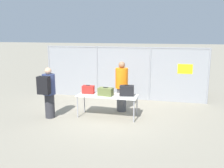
{
  "coord_description": "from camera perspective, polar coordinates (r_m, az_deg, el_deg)",
  "views": [
    {
      "loc": [
        2.17,
        -7.93,
        2.89
      ],
      "look_at": [
        -0.0,
        0.72,
        1.05
      ],
      "focal_mm": 40.0,
      "sensor_mm": 36.0,
      "label": 1
    }
  ],
  "objects": [
    {
      "name": "suitcase_olive",
      "position": [
        8.52,
        -1.48,
        -1.77
      ],
      "size": [
        0.53,
        0.33,
        0.3
      ],
      "color": "#566033",
      "rests_on": "inspection_table"
    },
    {
      "name": "utility_trailer",
      "position": [
        12.63,
        12.41,
        0.17
      ],
      "size": [
        4.35,
        1.96,
        0.75
      ],
      "color": "#B2B2B7",
      "rests_on": "ground_plane"
    },
    {
      "name": "suitcase_black",
      "position": [
        8.51,
        3.37,
        -1.52
      ],
      "size": [
        0.53,
        0.36,
        0.38
      ],
      "color": "black",
      "rests_on": "inspection_table"
    },
    {
      "name": "traveler_hooded",
      "position": [
        8.7,
        -14.39,
        -1.54
      ],
      "size": [
        0.43,
        0.67,
        1.75
      ],
      "rotation": [
        0.0,
        0.0,
        0.18
      ],
      "color": "#2D2D33",
      "rests_on": "ground_plane"
    },
    {
      "name": "fence_section",
      "position": [
        10.94,
        2.6,
        2.77
      ],
      "size": [
        7.16,
        0.07,
        2.3
      ],
      "color": "gray",
      "rests_on": "ground_plane"
    },
    {
      "name": "ground_plane",
      "position": [
        8.72,
        -1.14,
        -7.71
      ],
      "size": [
        120.0,
        120.0,
        0.0
      ],
      "primitive_type": "plane",
      "color": "gray"
    },
    {
      "name": "suitcase_red",
      "position": [
        8.86,
        -5.46,
        -1.27
      ],
      "size": [
        0.42,
        0.25,
        0.3
      ],
      "color": "red",
      "rests_on": "inspection_table"
    },
    {
      "name": "inspection_table",
      "position": [
        8.62,
        -1.03,
        -2.9
      ],
      "size": [
        2.08,
        0.8,
        0.78
      ],
      "color": "silver",
      "rests_on": "ground_plane"
    },
    {
      "name": "security_worker_near",
      "position": [
        9.22,
        2.21,
        -0.43
      ],
      "size": [
        0.46,
        0.46,
        1.86
      ],
      "rotation": [
        0.0,
        0.0,
        2.98
      ],
      "color": "#4C4C51",
      "rests_on": "ground_plane"
    }
  ]
}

